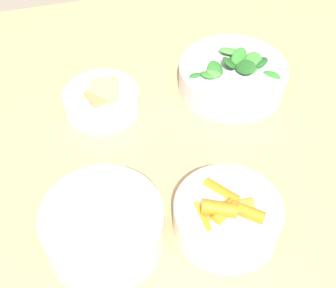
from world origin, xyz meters
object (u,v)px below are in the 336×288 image
at_px(bowl_greens, 233,75).
at_px(bowl_carrots, 229,214).
at_px(bowl_beans_hotdog, 103,227).
at_px(bowl_cookies, 102,99).

bearing_deg(bowl_greens, bowl_carrots, 68.44).
xyz_separation_m(bowl_beans_hotdog, bowl_cookies, (-0.04, -0.27, -0.01)).
bearing_deg(bowl_carrots, bowl_cookies, -66.07).
bearing_deg(bowl_greens, bowl_cookies, -1.47).
bearing_deg(bowl_cookies, bowl_greens, 178.53).
bearing_deg(bowl_beans_hotdog, bowl_carrots, 171.88).
xyz_separation_m(bowl_carrots, bowl_greens, (-0.11, -0.29, -0.00)).
height_order(bowl_carrots, bowl_beans_hotdog, same).
height_order(bowl_greens, bowl_cookies, bowl_greens).
relative_size(bowl_greens, bowl_cookies, 1.48).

